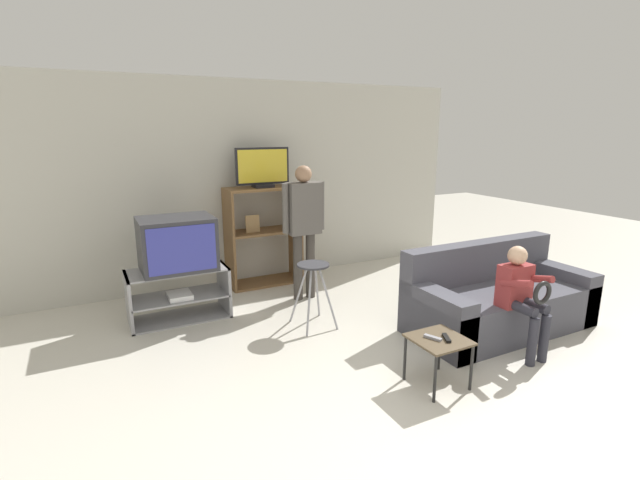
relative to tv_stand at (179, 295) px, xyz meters
The scene contains 13 objects.
ground_plane 3.12m from the tv_stand, 69.63° to the right, with size 18.00×18.00×0.00m, color beige.
wall_back 1.78m from the tv_stand, 41.88° to the left, with size 6.40×0.06×2.60m.
tv_stand is the anchor object (origin of this frame).
television_main 0.56m from the tv_stand, 17.18° to the left, with size 0.75×0.56×0.55m.
media_shelf 1.46m from the tv_stand, 29.20° to the left, with size 0.94×0.43×1.27m.
television_flat 1.87m from the tv_stand, 28.30° to the left, with size 0.69×0.20×0.49m.
folding_stool 1.48m from the tv_stand, 34.36° to the right, with size 0.37×0.43×0.67m.
snack_table 2.78m from the tv_stand, 55.78° to the right, with size 0.41×0.41×0.40m.
remote_control_black 2.84m from the tv_stand, 55.44° to the right, with size 0.04×0.14×0.02m, color black.
remote_control_white 2.74m from the tv_stand, 56.43° to the right, with size 0.04×0.14×0.02m, color gray.
couch 3.33m from the tv_stand, 30.93° to the right, with size 1.93×0.86×0.84m.
person_standing_adult 1.62m from the tv_stand, ahead, with size 0.53×0.20×1.59m.
person_seated_child 3.41m from the tv_stand, 40.66° to the right, with size 0.33×0.43×0.99m.
Camera 1 is at (-1.88, -1.92, 2.00)m, focal length 26.00 mm.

